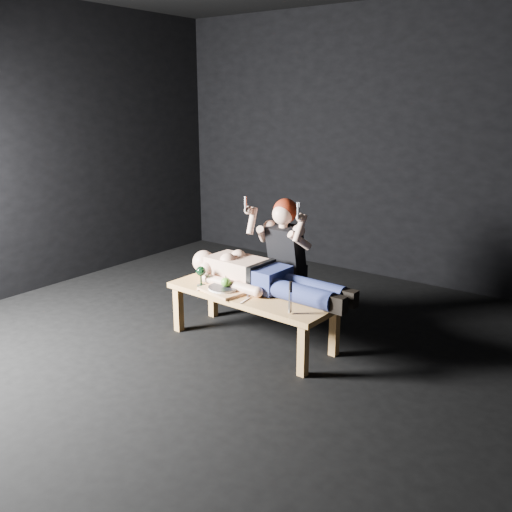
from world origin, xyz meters
name	(u,v)px	position (x,y,z in m)	size (l,w,h in m)	color
ground	(225,341)	(0.00, 0.00, 0.00)	(5.00, 5.00, 0.00)	black
back_wall	(364,144)	(0.00, 2.50, 1.50)	(5.00, 5.00, 0.00)	black
table	(252,317)	(0.20, 0.12, 0.23)	(1.48, 0.55, 0.45)	tan
lying_man	(266,274)	(0.25, 0.24, 0.58)	(1.50, 0.46, 0.27)	beige
kneeling_woman	(290,260)	(0.22, 0.67, 0.60)	(0.64, 0.72, 1.21)	black
serving_tray	(224,290)	(0.00, -0.01, 0.46)	(0.38, 0.27, 0.02)	tan
plate	(224,288)	(0.00, -0.01, 0.48)	(0.25, 0.25, 0.02)	white
apple	(226,282)	(0.02, 0.00, 0.53)	(0.08, 0.08, 0.08)	#519323
goblet	(201,276)	(-0.25, -0.01, 0.54)	(0.08, 0.08, 0.17)	black
fork_flat	(203,288)	(-0.19, -0.05, 0.45)	(0.01, 0.16, 0.01)	#B2B2B7
knife_flat	(245,300)	(0.28, -0.07, 0.45)	(0.01, 0.16, 0.01)	#B2B2B7
spoon_flat	(248,295)	(0.22, 0.04, 0.45)	(0.01, 0.16, 0.01)	#B2B2B7
carving_knife	(290,298)	(0.71, -0.10, 0.58)	(0.03, 0.04, 0.25)	#B2B2B7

